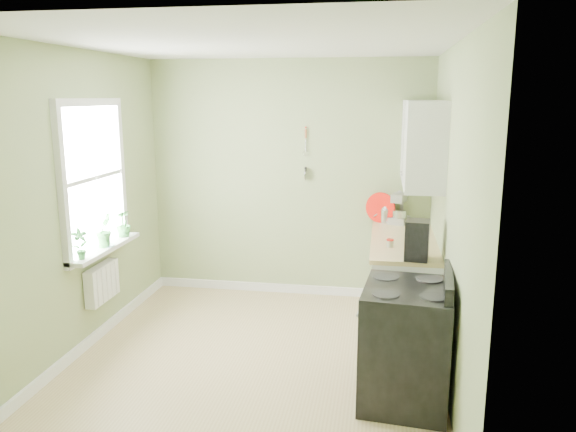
% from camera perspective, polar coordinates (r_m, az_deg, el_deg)
% --- Properties ---
extents(floor, '(3.20, 3.60, 0.02)m').
position_cam_1_polar(floor, '(5.13, -3.39, -14.54)').
color(floor, tan).
rests_on(floor, ground).
extents(ceiling, '(3.20, 3.60, 0.02)m').
position_cam_1_polar(ceiling, '(4.61, -3.83, 17.30)').
color(ceiling, white).
rests_on(ceiling, wall_back).
extents(wall_back, '(3.20, 0.02, 2.70)m').
position_cam_1_polar(wall_back, '(6.44, 0.05, 3.69)').
color(wall_back, '#98A772').
rests_on(wall_back, floor).
extents(wall_left, '(0.02, 3.60, 2.70)m').
position_cam_1_polar(wall_left, '(5.29, -20.86, 1.05)').
color(wall_left, '#98A772').
rests_on(wall_left, floor).
extents(wall_right, '(0.02, 3.60, 2.70)m').
position_cam_1_polar(wall_right, '(4.60, 16.33, -0.18)').
color(wall_right, '#98A772').
rests_on(wall_right, floor).
extents(base_cabinets, '(0.60, 1.60, 0.87)m').
position_cam_1_polar(base_cabinets, '(5.78, 11.60, -6.88)').
color(base_cabinets, white).
rests_on(base_cabinets, floor).
extents(countertop, '(0.64, 1.60, 0.04)m').
position_cam_1_polar(countertop, '(5.65, 11.69, -2.51)').
color(countertop, '#D7C083').
rests_on(countertop, base_cabinets).
extents(upper_cabinets, '(0.35, 1.40, 0.80)m').
position_cam_1_polar(upper_cabinets, '(5.60, 13.46, 7.26)').
color(upper_cabinets, white).
rests_on(upper_cabinets, wall_right).
extents(window, '(0.06, 1.14, 1.44)m').
position_cam_1_polar(window, '(5.50, -19.21, 3.69)').
color(window, white).
rests_on(window, wall_left).
extents(window_sill, '(0.18, 1.14, 0.04)m').
position_cam_1_polar(window_sill, '(5.59, -18.08, -3.12)').
color(window_sill, white).
rests_on(window_sill, wall_left).
extents(radiator, '(0.12, 0.50, 0.35)m').
position_cam_1_polar(radiator, '(5.66, -18.37, -6.46)').
color(radiator, white).
rests_on(radiator, wall_left).
extents(wall_utensils, '(0.02, 0.14, 0.58)m').
position_cam_1_polar(wall_utensils, '(6.35, 1.80, 5.52)').
color(wall_utensils, '#D7C083').
rests_on(wall_utensils, wall_back).
extents(stove, '(0.72, 0.80, 1.03)m').
position_cam_1_polar(stove, '(4.43, 11.92, -12.55)').
color(stove, black).
rests_on(stove, floor).
extents(stand_mixer, '(0.26, 0.34, 0.37)m').
position_cam_1_polar(stand_mixer, '(6.33, 11.25, 0.72)').
color(stand_mixer, '#B2B2B7').
rests_on(stand_mixer, countertop).
extents(kettle, '(0.19, 0.11, 0.19)m').
position_cam_1_polar(kettle, '(6.32, 9.85, 0.18)').
color(kettle, silver).
rests_on(kettle, countertop).
extents(coffee_maker, '(0.22, 0.24, 0.34)m').
position_cam_1_polar(coffee_maker, '(4.93, 12.94, -2.49)').
color(coffee_maker, black).
rests_on(coffee_maker, countertop).
extents(red_tray, '(0.34, 0.17, 0.34)m').
position_cam_1_polar(red_tray, '(6.31, 9.37, 0.86)').
color(red_tray, red).
rests_on(red_tray, countertop).
extents(jar, '(0.07, 0.07, 0.07)m').
position_cam_1_polar(jar, '(5.32, 10.33, -2.71)').
color(jar, tan).
rests_on(jar, countertop).
extents(plant_a, '(0.17, 0.18, 0.28)m').
position_cam_1_polar(plant_a, '(5.17, -20.38, -2.68)').
color(plant_a, '#2D7130').
rests_on(plant_a, window_sill).
extents(plant_b, '(0.17, 0.20, 0.33)m').
position_cam_1_polar(plant_b, '(5.53, -18.18, -1.33)').
color(plant_b, '#2D7130').
rests_on(plant_b, window_sill).
extents(plant_c, '(0.21, 0.21, 0.27)m').
position_cam_1_polar(plant_c, '(5.88, -16.40, -0.74)').
color(plant_c, '#2D7130').
rests_on(plant_c, window_sill).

